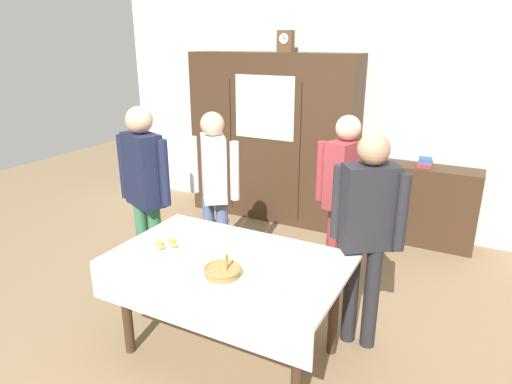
# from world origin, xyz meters

# --- Properties ---
(ground_plane) EXTENTS (12.00, 12.00, 0.00)m
(ground_plane) POSITION_xyz_m (0.00, 0.00, 0.00)
(ground_plane) COLOR #846B4C
(ground_plane) RESTS_ON ground
(back_wall) EXTENTS (6.40, 0.10, 2.70)m
(back_wall) POSITION_xyz_m (0.00, 2.65, 1.35)
(back_wall) COLOR silver
(back_wall) RESTS_ON ground
(dining_table) EXTENTS (1.59, 0.96, 0.77)m
(dining_table) POSITION_xyz_m (0.00, -0.23, 0.66)
(dining_table) COLOR #3D2819
(dining_table) RESTS_ON ground
(wall_cabinet) EXTENTS (2.10, 0.46, 2.03)m
(wall_cabinet) POSITION_xyz_m (-0.90, 2.35, 1.02)
(wall_cabinet) COLOR #3D2819
(wall_cabinet) RESTS_ON ground
(mantel_clock) EXTENTS (0.18, 0.11, 0.24)m
(mantel_clock) POSITION_xyz_m (-0.75, 2.35, 2.15)
(mantel_clock) COLOR brown
(mantel_clock) RESTS_ON wall_cabinet
(bookshelf_low) EXTENTS (1.19, 0.35, 0.88)m
(bookshelf_low) POSITION_xyz_m (0.89, 2.41, 0.44)
(bookshelf_low) COLOR #3D2819
(bookshelf_low) RESTS_ON ground
(book_stack) EXTENTS (0.16, 0.22, 0.09)m
(book_stack) POSITION_xyz_m (0.89, 2.41, 0.92)
(book_stack) COLOR #99332D
(book_stack) RESTS_ON bookshelf_low
(tea_cup_far_left) EXTENTS (0.13, 0.13, 0.06)m
(tea_cup_far_left) POSITION_xyz_m (-0.57, -0.00, 0.80)
(tea_cup_far_left) COLOR white
(tea_cup_far_left) RESTS_ON dining_table
(tea_cup_near_right) EXTENTS (0.13, 0.13, 0.06)m
(tea_cup_near_right) POSITION_xyz_m (-0.22, 0.02, 0.79)
(tea_cup_near_right) COLOR white
(tea_cup_near_right) RESTS_ON dining_table
(tea_cup_far_right) EXTENTS (0.13, 0.13, 0.06)m
(tea_cup_far_right) POSITION_xyz_m (0.47, -0.48, 0.80)
(tea_cup_far_right) COLOR white
(tea_cup_far_right) RESTS_ON dining_table
(tea_cup_center) EXTENTS (0.13, 0.13, 0.06)m
(tea_cup_center) POSITION_xyz_m (-0.21, -0.25, 0.80)
(tea_cup_center) COLOR white
(tea_cup_center) RESTS_ON dining_table
(bread_basket) EXTENTS (0.24, 0.24, 0.16)m
(bread_basket) POSITION_xyz_m (0.09, -0.43, 0.80)
(bread_basket) COLOR #9E7542
(bread_basket) RESTS_ON dining_table
(pastry_plate) EXTENTS (0.28, 0.28, 0.05)m
(pastry_plate) POSITION_xyz_m (-0.47, -0.27, 0.78)
(pastry_plate) COLOR white
(pastry_plate) RESTS_ON dining_table
(spoon_back_edge) EXTENTS (0.12, 0.02, 0.01)m
(spoon_back_edge) POSITION_xyz_m (0.66, -0.29, 0.77)
(spoon_back_edge) COLOR silver
(spoon_back_edge) RESTS_ON dining_table
(spoon_near_right) EXTENTS (0.12, 0.02, 0.01)m
(spoon_near_right) POSITION_xyz_m (0.02, -0.08, 0.77)
(spoon_near_right) COLOR silver
(spoon_near_right) RESTS_ON dining_table
(spoon_far_left) EXTENTS (0.12, 0.02, 0.01)m
(spoon_far_left) POSITION_xyz_m (-0.61, -0.52, 0.77)
(spoon_far_left) COLOR silver
(spoon_far_left) RESTS_ON dining_table
(person_near_right_end) EXTENTS (0.52, 0.40, 1.59)m
(person_near_right_end) POSITION_xyz_m (0.41, 1.07, 0.96)
(person_near_right_end) COLOR #933338
(person_near_right_end) RESTS_ON ground
(person_beside_shelf) EXTENTS (0.52, 0.41, 1.58)m
(person_beside_shelf) POSITION_xyz_m (-0.71, 0.73, 0.96)
(person_beside_shelf) COLOR slate
(person_beside_shelf) RESTS_ON ground
(person_behind_table_right) EXTENTS (0.52, 0.37, 1.60)m
(person_behind_table_right) POSITION_xyz_m (0.79, 0.34, 0.97)
(person_behind_table_right) COLOR #232328
(person_behind_table_right) RESTS_ON ground
(person_behind_table_left) EXTENTS (0.52, 0.32, 1.67)m
(person_behind_table_left) POSITION_xyz_m (-1.08, 0.22, 1.02)
(person_behind_table_left) COLOR #33704C
(person_behind_table_left) RESTS_ON ground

